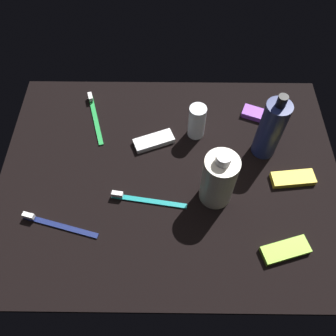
# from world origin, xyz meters

# --- Properties ---
(ground_plane) EXTENTS (0.84, 0.64, 0.01)m
(ground_plane) POSITION_xyz_m (0.00, 0.00, -0.01)
(ground_plane) COLOR black
(lotion_bottle) EXTENTS (0.06, 0.06, 0.20)m
(lotion_bottle) POSITION_xyz_m (0.24, 0.08, 0.09)
(lotion_bottle) COLOR #161E4B
(lotion_bottle) RESTS_ON ground_plane
(bodywash_bottle) EXTENTS (0.08, 0.08, 0.17)m
(bodywash_bottle) POSITION_xyz_m (0.11, -0.06, 0.07)
(bodywash_bottle) COLOR silver
(bodywash_bottle) RESTS_ON ground_plane
(deodorant_stick) EXTENTS (0.04, 0.04, 0.10)m
(deodorant_stick) POSITION_xyz_m (0.07, 0.13, 0.05)
(deodorant_stick) COLOR silver
(deodorant_stick) RESTS_ON ground_plane
(toothbrush_green) EXTENTS (0.06, 0.18, 0.02)m
(toothbrush_green) POSITION_xyz_m (-0.21, 0.18, 0.01)
(toothbrush_green) COLOR green
(toothbrush_green) RESTS_ON ground_plane
(toothbrush_navy) EXTENTS (0.18, 0.06, 0.02)m
(toothbrush_navy) POSITION_xyz_m (-0.26, -0.14, 0.01)
(toothbrush_navy) COLOR navy
(toothbrush_navy) RESTS_ON ground_plane
(toothbrush_teal) EXTENTS (0.18, 0.04, 0.02)m
(toothbrush_teal) POSITION_xyz_m (-0.06, -0.07, 0.01)
(toothbrush_teal) COLOR teal
(toothbrush_teal) RESTS_ON ground_plane
(snack_bar_lime) EXTENTS (0.11, 0.07, 0.01)m
(snack_bar_lime) POSITION_xyz_m (0.25, -0.19, 0.01)
(snack_bar_lime) COLOR #8CD133
(snack_bar_lime) RESTS_ON ground_plane
(snack_bar_purple) EXTENTS (0.11, 0.08, 0.01)m
(snack_bar_purple) POSITION_xyz_m (0.25, 0.19, 0.01)
(snack_bar_purple) COLOR purple
(snack_bar_purple) RESTS_ON ground_plane
(snack_bar_yellow) EXTENTS (0.11, 0.05, 0.01)m
(snack_bar_yellow) POSITION_xyz_m (0.30, -0.01, 0.01)
(snack_bar_yellow) COLOR yellow
(snack_bar_yellow) RESTS_ON ground_plane
(snack_bar_white) EXTENTS (0.11, 0.08, 0.01)m
(snack_bar_white) POSITION_xyz_m (-0.04, 0.10, 0.01)
(snack_bar_white) COLOR white
(snack_bar_white) RESTS_ON ground_plane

